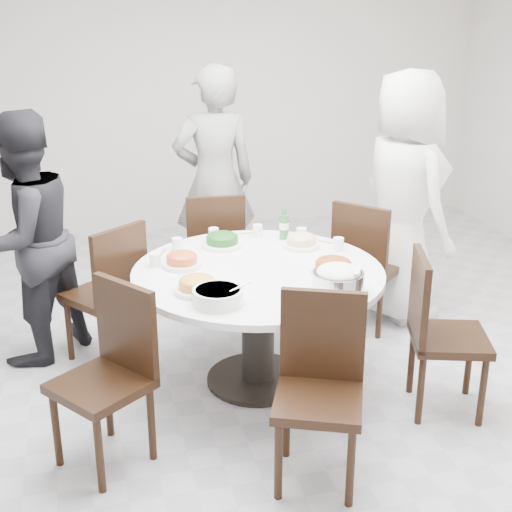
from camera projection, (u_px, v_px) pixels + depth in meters
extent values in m
cube|color=#ACACB1|center=(267.00, 362.00, 4.71)|extent=(6.00, 6.00, 0.01)
cube|color=beige|center=(188.00, 89.00, 6.94)|extent=(6.00, 0.01, 2.80)
cylinder|color=white|center=(258.00, 327.00, 4.35)|extent=(1.50, 1.50, 0.75)
cube|color=black|center=(369.00, 263.00, 5.10)|extent=(0.59, 0.59, 0.95)
cube|color=black|center=(213.00, 251.00, 5.33)|extent=(0.45, 0.45, 0.95)
cube|color=black|center=(103.00, 292.00, 4.61)|extent=(0.59, 0.59, 0.95)
cube|color=black|center=(100.00, 381.00, 3.55)|extent=(0.59, 0.59, 0.95)
cube|color=black|center=(319.00, 397.00, 3.42)|extent=(0.55, 0.55, 0.95)
cube|color=black|center=(450.00, 335.00, 4.03)|extent=(0.53, 0.53, 0.95)
imported|color=silver|center=(404.00, 198.00, 5.12)|extent=(0.74, 0.98, 1.81)
imported|color=black|center=(215.00, 181.00, 5.58)|extent=(0.68, 0.46, 1.80)
imported|color=black|center=(25.00, 240.00, 4.52)|extent=(1.00, 1.00, 1.64)
cylinder|color=white|center=(222.00, 241.00, 4.60)|extent=(0.26, 0.26, 0.07)
cylinder|color=white|center=(301.00, 242.00, 4.59)|extent=(0.24, 0.24, 0.06)
cylinder|color=white|center=(182.00, 261.00, 4.27)|extent=(0.24, 0.24, 0.06)
cylinder|color=white|center=(333.00, 268.00, 4.17)|extent=(0.27, 0.27, 0.07)
cylinder|color=white|center=(197.00, 286.00, 3.90)|extent=(0.26, 0.26, 0.07)
cylinder|color=silver|center=(338.00, 283.00, 3.88)|extent=(0.28, 0.28, 0.12)
cylinder|color=white|center=(218.00, 296.00, 3.75)|extent=(0.27, 0.27, 0.08)
cylinder|color=#29682B|center=(284.00, 224.00, 4.71)|extent=(0.06, 0.06, 0.22)
cylinder|color=white|center=(235.00, 232.00, 4.77)|extent=(0.07, 0.07, 0.08)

